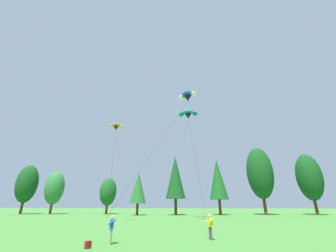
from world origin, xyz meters
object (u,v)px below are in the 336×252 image
(backpack, at_px, (88,245))
(parafoil_kite_far_orange, at_px, (116,127))
(kite_flyer_near, at_px, (112,227))
(kite_flyer_mid, at_px, (210,225))
(parafoil_kite_high_blue_white, at_px, (187,96))
(parafoil_kite_mid_teal, at_px, (188,114))

(backpack, bearing_deg, parafoil_kite_far_orange, 48.11)
(parafoil_kite_far_orange, xyz_separation_m, backpack, (5.11, -17.16, -13.77))
(kite_flyer_near, distance_m, kite_flyer_mid, 6.95)
(kite_flyer_near, bearing_deg, parafoil_kite_far_orange, 110.72)
(backpack, bearing_deg, kite_flyer_mid, -32.41)
(kite_flyer_near, relative_size, parafoil_kite_high_blue_white, 0.09)
(kite_flyer_mid, distance_m, backpack, 8.31)
(kite_flyer_near, distance_m, parafoil_kite_far_orange, 21.24)
(kite_flyer_mid, distance_m, parafoil_kite_high_blue_white, 24.56)
(parafoil_kite_mid_teal, distance_m, parafoil_kite_far_orange, 15.04)
(kite_flyer_near, distance_m, parafoil_kite_mid_teal, 30.29)
(parafoil_kite_high_blue_white, relative_size, parafoil_kite_far_orange, 1.17)
(parafoil_kite_high_blue_white, height_order, parafoil_kite_mid_teal, parafoil_kite_high_blue_white)
(parafoil_kite_mid_teal, distance_m, backpack, 32.04)
(kite_flyer_near, relative_size, parafoil_kite_mid_teal, 0.08)
(parafoil_kite_far_orange, bearing_deg, backpack, -73.41)
(parafoil_kite_far_orange, bearing_deg, kite_flyer_mid, -47.14)
(kite_flyer_near, bearing_deg, backpack, -120.64)
(kite_flyer_mid, xyz_separation_m, parafoil_kite_far_orange, (-12.54, 13.52, 12.97))
(kite_flyer_near, bearing_deg, parafoil_kite_high_blue_white, 72.29)
(kite_flyer_mid, bearing_deg, backpack, -153.92)
(parafoil_kite_mid_teal, bearing_deg, kite_flyer_near, -103.84)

